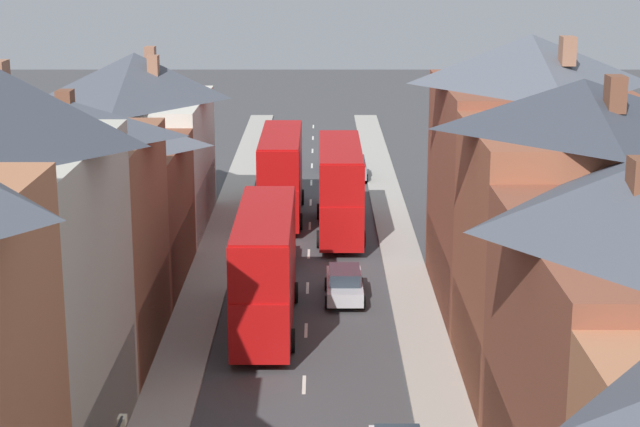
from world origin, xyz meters
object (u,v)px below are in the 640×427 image
object	(u,v)px
double_decker_bus_mid_street	(282,173)
double_decker_bus_far_approaching	(266,267)
double_decker_bus_lead	(341,187)
car_parked_left_b	(276,247)
car_mid_white	(345,283)
car_parked_left_a	(355,168)
car_near_blue	(336,158)

from	to	relation	value
double_decker_bus_mid_street	double_decker_bus_far_approaching	xyz separation A→B (m)	(0.00, -19.68, 0.00)
double_decker_bus_lead	car_parked_left_b	size ratio (longest dim) A/B	2.73
car_parked_left_b	car_mid_white	distance (m)	7.09
double_decker_bus_lead	car_parked_left_a	xyz separation A→B (m)	(1.31, 14.86, -1.97)
double_decker_bus_lead	double_decker_bus_far_approaching	distance (m)	16.19
car_mid_white	car_near_blue	bearing A→B (deg)	90.00
double_decker_bus_mid_street	car_near_blue	bearing A→B (deg)	76.54
double_decker_bus_mid_street	double_decker_bus_far_approaching	bearing A→B (deg)	-90.00
double_decker_bus_mid_street	car_parked_left_a	distance (m)	12.18
double_decker_bus_far_approaching	car_parked_left_b	xyz separation A→B (m)	(0.01, 9.92, -1.97)
double_decker_bus_far_approaching	car_near_blue	bearing A→B (deg)	84.07
double_decker_bus_lead	car_near_blue	distance (m)	19.08
double_decker_bus_lead	car_parked_left_b	bearing A→B (deg)	-121.48
car_near_blue	car_mid_white	size ratio (longest dim) A/B	0.92
double_decker_bus_lead	car_parked_left_b	xyz separation A→B (m)	(-3.59, -5.86, -1.97)
double_decker_bus_lead	car_parked_left_a	distance (m)	15.05
double_decker_bus_far_approaching	car_parked_left_a	bearing A→B (deg)	80.90
car_parked_left_a	car_parked_left_b	size ratio (longest dim) A/B	0.97
double_decker_bus_far_approaching	car_parked_left_a	distance (m)	31.10
double_decker_bus_far_approaching	car_parked_left_b	size ratio (longest dim) A/B	2.73
car_near_blue	car_parked_left_a	world-z (taller)	car_parked_left_a
double_decker_bus_lead	car_near_blue	xyz separation A→B (m)	(0.01, 18.97, -2.02)
car_near_blue	car_mid_white	bearing A→B (deg)	-90.00
double_decker_bus_mid_street	car_parked_left_a	size ratio (longest dim) A/B	2.81
double_decker_bus_lead	car_parked_left_b	distance (m)	7.15
car_parked_left_b	double_decker_bus_mid_street	bearing A→B (deg)	90.05
double_decker_bus_mid_street	double_decker_bus_far_approaching	distance (m)	19.68
double_decker_bus_far_approaching	car_mid_white	world-z (taller)	double_decker_bus_far_approaching
double_decker_bus_far_approaching	car_near_blue	size ratio (longest dim) A/B	2.58
double_decker_bus_mid_street	double_decker_bus_far_approaching	world-z (taller)	same
double_decker_bus_mid_street	car_near_blue	xyz separation A→B (m)	(3.61, 15.08, -2.02)
double_decker_bus_far_approaching	car_near_blue	distance (m)	35.00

